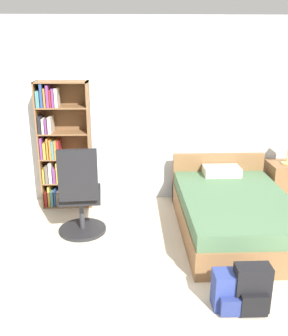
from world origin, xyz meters
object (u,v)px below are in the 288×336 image
office_chair (80,197)px  nightstand (284,183)px  bookshelf (59,148)px  backpack_black (252,290)px  bed (233,212)px  backpack_blue (232,291)px

office_chair → nightstand: (2.83, 0.87, -0.19)m
office_chair → bookshelf: bearing=112.4°
nightstand → backpack_black: 2.59m
nightstand → backpack_black: bearing=-117.3°
bed → office_chair: (-1.87, -0.05, 0.24)m
bookshelf → office_chair: (0.39, -0.95, -0.35)m
backpack_blue → backpack_black: bearing=-13.3°
bookshelf → bed: 2.50m
nightstand → backpack_blue: (-1.35, -2.26, -0.14)m
bookshelf → backpack_blue: bookshelf is taller
nightstand → backpack_blue: nightstand is taller
backpack_blue → office_chair: bearing=136.8°
bed → nightstand: 1.26m
office_chair → nightstand: 2.96m
office_chair → backpack_blue: size_ratio=3.27×
bed → nightstand: bearing=40.5°
backpack_blue → nightstand: bearing=59.2°
office_chair → backpack_blue: (1.48, -1.39, -0.33)m
backpack_black → office_chair: bearing=138.9°
bed → nightstand: size_ratio=3.28×
nightstand → backpack_blue: bearing=-120.8°
office_chair → backpack_black: office_chair is taller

